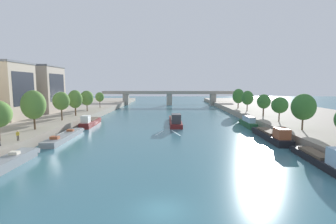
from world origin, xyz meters
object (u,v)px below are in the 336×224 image
tree_left_nearest (34,105)px  barge_midriver (175,121)px  person_on_quay (18,135)px  tree_right_second (264,101)px  moored_boat_left_lone (90,122)px  tree_left_far (87,98)px  moored_boat_right_downstream (248,122)px  bridge_far (169,96)px  moored_boat_left_downstream (2,165)px  tree_right_far (247,98)px  tree_right_nearest (238,96)px  moored_boat_right_lone (272,135)px  tree_right_end_of_row (280,105)px  tree_left_by_lamp (75,99)px  tree_left_end_of_row (100,97)px  moored_boat_right_gap_after (321,158)px  tree_right_distant (303,107)px  tree_left_past_mid (61,101)px  moored_boat_left_gap_after (65,136)px

tree_left_nearest → barge_midriver: bearing=31.7°
barge_midriver → person_on_quay: size_ratio=11.18×
tree_right_second → moored_boat_left_lone: bearing=-172.0°
tree_left_far → moored_boat_right_downstream: bearing=-22.0°
tree_right_second → bridge_far: bearing=115.1°
moored_boat_left_downstream → tree_right_far: tree_right_far is taller
tree_right_far → tree_right_nearest: 9.82m
barge_midriver → bridge_far: size_ratio=0.26×
bridge_far → person_on_quay: bridge_far is taller
tree_right_nearest → person_on_quay: size_ratio=4.45×
moored_boat_left_downstream → moored_boat_right_lone: moored_boat_right_lone is taller
moored_boat_right_downstream → tree_right_end_of_row: bearing=-25.4°
bridge_far → tree_left_nearest: bearing=-108.4°
tree_left_by_lamp → tree_left_end_of_row: tree_left_by_lamp is taller
tree_left_by_lamp → tree_left_far: bearing=93.1°
tree_right_end_of_row → barge_midriver: bearing=165.0°
tree_left_nearest → tree_left_by_lamp: (-0.22, 21.47, -0.20)m
tree_left_end_of_row → tree_right_end_of_row: 62.97m
tree_left_nearest → tree_right_nearest: bearing=40.2°
moored_boat_left_lone → moored_boat_right_downstream: moored_boat_left_lone is taller
tree_left_by_lamp → tree_right_second: (53.40, -0.02, -0.61)m
tree_right_far → tree_right_nearest: (-0.33, 9.81, 0.10)m
tree_right_far → tree_right_end_of_row: bearing=-89.1°
moored_boat_left_lone → tree_left_by_lamp: 10.68m
moored_boat_left_downstream → moored_boat_right_downstream: 51.80m
moored_boat_left_lone → moored_boat_right_gap_after: bearing=-36.7°
tree_left_end_of_row → bridge_far: tree_left_end_of_row is taller
tree_right_far → tree_right_distant: bearing=-89.9°
barge_midriver → tree_right_far: tree_right_far is taller
moored_boat_right_downstream → tree_right_nearest: tree_right_nearest is taller
tree_left_by_lamp → tree_right_distant: bearing=-22.3°
tree_left_past_mid → tree_right_nearest: bearing=31.4°
barge_midriver → tree_right_distant: (24.44, -17.59, 5.35)m
moored_boat_right_gap_after → tree_right_second: size_ratio=2.04×
moored_boat_right_downstream → person_on_quay: size_ratio=6.27×
tree_left_past_mid → tree_left_end_of_row: (0.02, 32.63, -0.70)m
tree_left_end_of_row → tree_right_second: bearing=-23.8°
moored_boat_left_gap_after → tree_left_nearest: size_ratio=2.00×
tree_left_past_mid → tree_right_distant: (52.69, -12.42, -0.27)m
moored_boat_left_gap_after → tree_right_nearest: size_ratio=2.14×
tree_left_by_lamp → tree_right_nearest: tree_left_by_lamp is taller
moored_boat_left_lone → tree_right_far: bearing=22.7°
moored_boat_left_lone → tree_left_nearest: bearing=-112.3°
barge_midriver → tree_right_far: (24.37, 16.90, 5.22)m
tree_right_nearest → bridge_far: 43.50m
tree_left_by_lamp → barge_midriver: bearing=-8.1°
moored_boat_left_downstream → tree_right_nearest: tree_right_nearest is taller
moored_boat_right_gap_after → tree_right_far: bearing=83.6°
barge_midriver → moored_boat_right_downstream: (18.32, -3.56, 0.17)m
tree_right_end_of_row → tree_right_nearest: tree_right_nearest is taller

